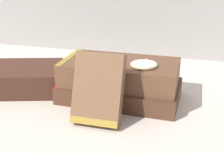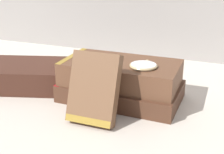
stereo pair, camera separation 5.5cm
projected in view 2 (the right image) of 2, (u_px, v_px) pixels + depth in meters
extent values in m
plane|color=beige|center=(100.00, 99.00, 0.65)|extent=(3.00, 3.00, 0.00)
cube|color=#4C2D1E|center=(121.00, 91.00, 0.64)|extent=(0.24, 0.14, 0.04)
cube|color=maroon|center=(73.00, 83.00, 0.68)|extent=(0.01, 0.13, 0.04)
cube|color=brown|center=(121.00, 73.00, 0.63)|extent=(0.23, 0.12, 0.05)
cube|color=olive|center=(73.00, 66.00, 0.66)|extent=(0.01, 0.12, 0.05)
cube|color=#422319|center=(17.00, 75.00, 0.71)|extent=(0.25, 0.19, 0.05)
cube|color=brown|center=(94.00, 88.00, 0.54)|extent=(0.09, 0.07, 0.12)
cube|color=olive|center=(90.00, 120.00, 0.54)|extent=(0.08, 0.03, 0.02)
cylinder|color=silver|center=(144.00, 65.00, 0.59)|extent=(0.05, 0.05, 0.01)
torus|color=tan|center=(144.00, 65.00, 0.59)|extent=(0.05, 0.05, 0.01)
sphere|color=tan|center=(147.00, 61.00, 0.61)|extent=(0.01, 0.01, 0.01)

